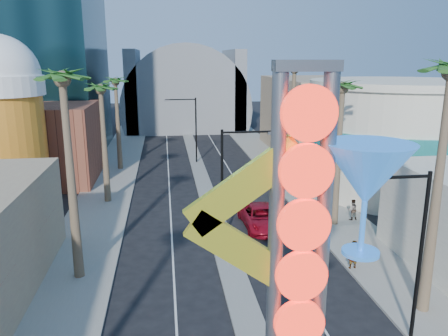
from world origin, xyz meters
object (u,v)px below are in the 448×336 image
pedestrian_a (353,254)px  pedestrian_b (352,210)px  red_pickup (261,217)px  neon_sign (326,245)px

pedestrian_a → pedestrian_b: bearing=-122.3°
red_pickup → pedestrian_a: size_ratio=3.24×
red_pickup → pedestrian_a: 8.57m
pedestrian_a → pedestrian_b: size_ratio=1.08×
neon_sign → pedestrian_a: (6.48, 11.77, -6.25)m
red_pickup → pedestrian_b: size_ratio=3.51×
neon_sign → pedestrian_b: bearing=63.2°
neon_sign → red_pickup: size_ratio=2.14×
pedestrian_a → red_pickup: bearing=-70.9°
neon_sign → pedestrian_b: 22.85m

